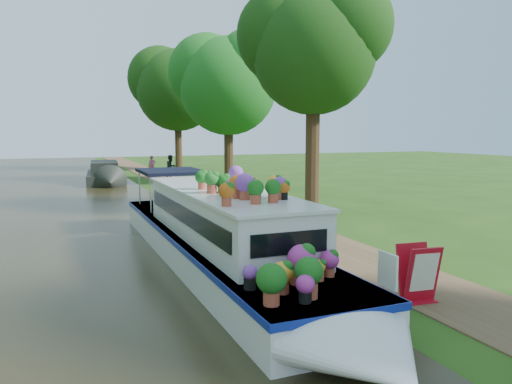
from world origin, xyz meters
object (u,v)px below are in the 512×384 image
Objects in this scene: second_boat at (104,174)px; pedestrian_dark at (171,167)px; pedestrian_pink at (152,166)px; plant_boat at (223,234)px; sandwich_board at (419,276)px.

pedestrian_dark is at bearing 13.60° from second_boat.
second_boat is 4.73× the size of pedestrian_pink.
plant_boat is 1.91× the size of second_boat.
second_boat is 4.39m from pedestrian_dark.
pedestrian_pink is at bearing 43.15° from second_boat.
pedestrian_pink is 0.93× the size of pedestrian_dark.
plant_boat is 9.06× the size of pedestrian_pink.
plant_boat reaches higher than pedestrian_dark.
sandwich_board is 25.51m from pedestrian_dark.
sandwich_board is (3.20, -24.85, -0.03)m from second_boat.
plant_boat is 21.40m from second_boat.
plant_boat is 12.71× the size of sandwich_board.
second_boat is at bearing 91.34° from plant_boat.
pedestrian_pink reaches higher than sandwich_board.
pedestrian_dark is at bearing 80.13° from plant_boat.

